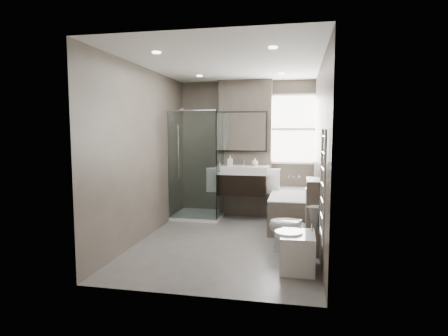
% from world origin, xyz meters
% --- Properties ---
extents(room, '(2.70, 3.90, 2.70)m').
position_xyz_m(room, '(0.00, 0.00, 1.30)').
color(room, '#575350').
rests_on(room, ground).
extents(vanity_pier, '(1.00, 0.25, 2.60)m').
position_xyz_m(vanity_pier, '(0.00, 1.77, 1.30)').
color(vanity_pier, '#514A40').
rests_on(vanity_pier, ground).
extents(vanity, '(0.95, 0.47, 0.66)m').
position_xyz_m(vanity, '(0.00, 1.43, 0.74)').
color(vanity, black).
rests_on(vanity, vanity_pier).
extents(mirror_cabinet, '(0.86, 0.08, 0.76)m').
position_xyz_m(mirror_cabinet, '(0.00, 1.61, 1.63)').
color(mirror_cabinet, black).
rests_on(mirror_cabinet, vanity_pier).
extents(towel_left, '(0.24, 0.06, 0.44)m').
position_xyz_m(towel_left, '(-0.56, 1.40, 0.72)').
color(towel_left, white).
rests_on(towel_left, vanity_pier).
extents(towel_right, '(0.24, 0.06, 0.44)m').
position_xyz_m(towel_right, '(0.56, 1.40, 0.72)').
color(towel_right, white).
rests_on(towel_right, vanity_pier).
extents(shower_enclosure, '(0.90, 0.90, 2.00)m').
position_xyz_m(shower_enclosure, '(-0.75, 1.35, 0.49)').
color(shower_enclosure, white).
rests_on(shower_enclosure, ground).
extents(bathtub, '(0.75, 1.60, 0.57)m').
position_xyz_m(bathtub, '(0.92, 1.10, 0.32)').
color(bathtub, '#514A40').
rests_on(bathtub, ground).
extents(window, '(0.98, 0.06, 1.33)m').
position_xyz_m(window, '(0.90, 1.88, 1.68)').
color(window, white).
rests_on(window, room).
extents(toilet, '(0.76, 0.52, 0.71)m').
position_xyz_m(toilet, '(0.97, -0.30, 0.36)').
color(toilet, white).
rests_on(toilet, ground).
extents(cistern_box, '(0.19, 0.55, 1.00)m').
position_xyz_m(cistern_box, '(1.21, -0.25, 0.50)').
color(cistern_box, '#514A40').
rests_on(cistern_box, ground).
extents(bidet, '(0.47, 0.55, 0.57)m').
position_xyz_m(bidet, '(1.01, -0.97, 0.23)').
color(bidet, white).
rests_on(bidet, ground).
extents(towel_radiator, '(0.03, 0.49, 1.10)m').
position_xyz_m(towel_radiator, '(1.25, -1.60, 1.12)').
color(towel_radiator, silver).
rests_on(towel_radiator, room).
extents(soap_bottle_a, '(0.09, 0.09, 0.19)m').
position_xyz_m(soap_bottle_a, '(-0.23, 1.41, 1.10)').
color(soap_bottle_a, white).
rests_on(soap_bottle_a, vanity).
extents(soap_bottle_b, '(0.11, 0.11, 0.15)m').
position_xyz_m(soap_bottle_b, '(0.22, 1.50, 1.07)').
color(soap_bottle_b, white).
rests_on(soap_bottle_b, vanity).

